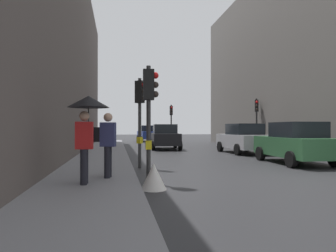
{
  "coord_description": "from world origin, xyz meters",
  "views": [
    {
      "loc": [
        -5.35,
        -8.28,
        1.53
      ],
      "look_at": [
        -2.18,
        10.54,
        1.63
      ],
      "focal_mm": 32.93,
      "sensor_mm": 36.0,
      "label": 1
    }
  ],
  "objects_px": {
    "car_green_estate": "(295,143)",
    "pedestrian_with_grey_backpack": "(106,141)",
    "car_dark_suv": "(165,137)",
    "traffic_light_near_right": "(140,106)",
    "pedestrian_with_umbrella": "(87,115)",
    "car_silver_hatchback": "(243,139)",
    "warning_sign_triangle": "(154,176)",
    "traffic_light_near_left": "(149,102)",
    "traffic_light_far_median": "(171,117)",
    "traffic_light_mid_street": "(257,114)",
    "car_blue_van": "(148,133)"
  },
  "relations": [
    {
      "from": "traffic_light_near_left",
      "to": "pedestrian_with_grey_backpack",
      "type": "height_order",
      "value": "traffic_light_near_left"
    },
    {
      "from": "car_silver_hatchback",
      "to": "traffic_light_far_median",
      "type": "bearing_deg",
      "value": 103.31
    },
    {
      "from": "car_green_estate",
      "to": "pedestrian_with_grey_backpack",
      "type": "distance_m",
      "value": 8.46
    },
    {
      "from": "traffic_light_near_left",
      "to": "car_blue_van",
      "type": "relative_size",
      "value": 0.75
    },
    {
      "from": "car_green_estate",
      "to": "warning_sign_triangle",
      "type": "height_order",
      "value": "car_green_estate"
    },
    {
      "from": "car_silver_hatchback",
      "to": "warning_sign_triangle",
      "type": "distance_m",
      "value": 11.81
    },
    {
      "from": "traffic_light_mid_street",
      "to": "traffic_light_far_median",
      "type": "relative_size",
      "value": 0.99
    },
    {
      "from": "car_dark_suv",
      "to": "car_green_estate",
      "type": "relative_size",
      "value": 1.01
    },
    {
      "from": "traffic_light_near_left",
      "to": "car_dark_suv",
      "type": "height_order",
      "value": "traffic_light_near_left"
    },
    {
      "from": "pedestrian_with_umbrella",
      "to": "warning_sign_triangle",
      "type": "distance_m",
      "value": 2.21
    },
    {
      "from": "car_silver_hatchback",
      "to": "pedestrian_with_umbrella",
      "type": "height_order",
      "value": "pedestrian_with_umbrella"
    },
    {
      "from": "pedestrian_with_grey_backpack",
      "to": "traffic_light_near_left",
      "type": "bearing_deg",
      "value": -6.91
    },
    {
      "from": "car_silver_hatchback",
      "to": "car_dark_suv",
      "type": "height_order",
      "value": "same"
    },
    {
      "from": "car_dark_suv",
      "to": "warning_sign_triangle",
      "type": "xyz_separation_m",
      "value": [
        -2.53,
        -14.18,
        -0.55
      ]
    },
    {
      "from": "traffic_light_far_median",
      "to": "pedestrian_with_umbrella",
      "type": "xyz_separation_m",
      "value": [
        -5.68,
        -20.12,
        -0.66
      ]
    },
    {
      "from": "traffic_light_mid_street",
      "to": "pedestrian_with_umbrella",
      "type": "bearing_deg",
      "value": -129.45
    },
    {
      "from": "pedestrian_with_umbrella",
      "to": "traffic_light_far_median",
      "type": "bearing_deg",
      "value": 74.25
    },
    {
      "from": "traffic_light_near_right",
      "to": "car_green_estate",
      "type": "distance_m",
      "value": 6.75
    },
    {
      "from": "car_green_estate",
      "to": "traffic_light_mid_street",
      "type": "bearing_deg",
      "value": 74.61
    },
    {
      "from": "car_dark_suv",
      "to": "car_green_estate",
      "type": "distance_m",
      "value": 10.54
    },
    {
      "from": "traffic_light_mid_street",
      "to": "warning_sign_triangle",
      "type": "bearing_deg",
      "value": -124.58
    },
    {
      "from": "traffic_light_near_right",
      "to": "car_green_estate",
      "type": "height_order",
      "value": "traffic_light_near_right"
    },
    {
      "from": "traffic_light_near_right",
      "to": "pedestrian_with_grey_backpack",
      "type": "bearing_deg",
      "value": -110.68
    },
    {
      "from": "car_dark_suv",
      "to": "traffic_light_near_right",
      "type": "bearing_deg",
      "value": -104.19
    },
    {
      "from": "traffic_light_near_right",
      "to": "car_green_estate",
      "type": "bearing_deg",
      "value": 2.62
    },
    {
      "from": "traffic_light_near_left",
      "to": "warning_sign_triangle",
      "type": "height_order",
      "value": "traffic_light_near_left"
    },
    {
      "from": "traffic_light_near_left",
      "to": "pedestrian_with_grey_backpack",
      "type": "bearing_deg",
      "value": 173.09
    },
    {
      "from": "traffic_light_far_median",
      "to": "pedestrian_with_umbrella",
      "type": "bearing_deg",
      "value": -105.75
    },
    {
      "from": "car_blue_van",
      "to": "pedestrian_with_grey_backpack",
      "type": "height_order",
      "value": "pedestrian_with_grey_backpack"
    },
    {
      "from": "car_dark_suv",
      "to": "pedestrian_with_grey_backpack",
      "type": "xyz_separation_m",
      "value": [
        -3.7,
        -13.12,
        0.29
      ]
    },
    {
      "from": "pedestrian_with_umbrella",
      "to": "car_silver_hatchback",
      "type": "bearing_deg",
      "value": 49.87
    },
    {
      "from": "traffic_light_near_left",
      "to": "traffic_light_near_right",
      "type": "height_order",
      "value": "traffic_light_near_right"
    },
    {
      "from": "car_blue_van",
      "to": "car_green_estate",
      "type": "relative_size",
      "value": 1.02
    },
    {
      "from": "pedestrian_with_umbrella",
      "to": "car_blue_van",
      "type": "bearing_deg",
      "value": 81.08
    },
    {
      "from": "traffic_light_near_left",
      "to": "traffic_light_far_median",
      "type": "xyz_separation_m",
      "value": [
        4.08,
        19.35,
        0.27
      ]
    },
    {
      "from": "pedestrian_with_grey_backpack",
      "to": "traffic_light_mid_street",
      "type": "bearing_deg",
      "value": 49.62
    },
    {
      "from": "car_blue_van",
      "to": "pedestrian_with_umbrella",
      "type": "relative_size",
      "value": 2.02
    },
    {
      "from": "car_dark_suv",
      "to": "warning_sign_triangle",
      "type": "distance_m",
      "value": 14.42
    },
    {
      "from": "car_blue_van",
      "to": "car_dark_suv",
      "type": "distance_m",
      "value": 12.33
    },
    {
      "from": "car_silver_hatchback",
      "to": "car_green_estate",
      "type": "height_order",
      "value": "same"
    },
    {
      "from": "traffic_light_mid_street",
      "to": "pedestrian_with_grey_backpack",
      "type": "xyz_separation_m",
      "value": [
        -10.07,
        -11.85,
        -1.32
      ]
    },
    {
      "from": "warning_sign_triangle",
      "to": "traffic_light_near_left",
      "type": "bearing_deg",
      "value": 90.41
    },
    {
      "from": "traffic_light_mid_street",
      "to": "car_green_estate",
      "type": "bearing_deg",
      "value": -105.39
    },
    {
      "from": "car_dark_suv",
      "to": "pedestrian_with_grey_backpack",
      "type": "distance_m",
      "value": 13.64
    },
    {
      "from": "traffic_light_far_median",
      "to": "car_green_estate",
      "type": "height_order",
      "value": "traffic_light_far_median"
    },
    {
      "from": "traffic_light_far_median",
      "to": "pedestrian_with_grey_backpack",
      "type": "relative_size",
      "value": 2.05
    },
    {
      "from": "traffic_light_mid_street",
      "to": "pedestrian_with_umbrella",
      "type": "xyz_separation_m",
      "value": [
        -10.5,
        -12.76,
        -0.64
      ]
    },
    {
      "from": "traffic_light_far_median",
      "to": "car_silver_hatchback",
      "type": "height_order",
      "value": "traffic_light_far_median"
    },
    {
      "from": "traffic_light_near_left",
      "to": "traffic_light_far_median",
      "type": "relative_size",
      "value": 0.89
    },
    {
      "from": "traffic_light_mid_street",
      "to": "car_dark_suv",
      "type": "distance_m",
      "value": 6.69
    }
  ]
}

